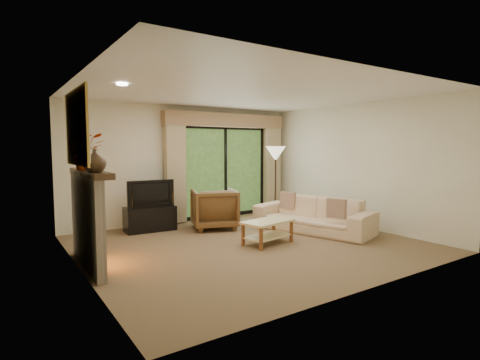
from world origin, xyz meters
TOP-DOWN VIEW (x-y plane):
  - floor at (0.00, 0.00)m, footprint 5.50×5.50m
  - ceiling at (0.00, 0.00)m, footprint 5.50×5.50m
  - wall_back at (0.00, 2.50)m, footprint 5.00×0.00m
  - wall_front at (0.00, -2.50)m, footprint 5.00×0.00m
  - wall_left at (-2.75, 0.00)m, footprint 0.00×5.00m
  - wall_right at (2.75, 0.00)m, footprint 0.00×5.00m
  - fireplace at (-2.63, 0.20)m, footprint 0.24×1.70m
  - mirror at (-2.71, 0.20)m, footprint 0.07×1.45m
  - sliding_door at (1.00, 2.45)m, footprint 2.26×0.10m
  - curtain_left at (-0.35, 2.34)m, footprint 0.45×0.18m
  - curtain_right at (2.35, 2.34)m, footprint 0.45×0.18m
  - cornice at (1.00, 2.36)m, footprint 3.20×0.24m
  - media_console at (-1.08, 1.95)m, footprint 1.01×0.50m
  - tv at (-1.08, 1.95)m, footprint 0.94×0.17m
  - armchair at (0.11, 1.43)m, footprint 1.14×1.15m
  - sofa at (1.61, 0.08)m, footprint 1.57×2.50m
  - pillow_near at (1.53, -0.60)m, footprint 0.20×0.37m
  - pillow_far at (1.53, 0.75)m, footprint 0.19×0.36m
  - coffee_table at (0.27, -0.18)m, footprint 1.00×0.67m
  - floor_lamp at (1.71, 1.40)m, footprint 0.50×0.50m
  - vase at (-2.61, -0.30)m, footprint 0.30×0.30m
  - branches at (-2.61, 0.17)m, footprint 0.49×0.43m

SIDE VIEW (x-z plane):
  - floor at x=0.00m, z-range 0.00..0.00m
  - coffee_table at x=0.27m, z-range 0.00..0.41m
  - media_console at x=-1.08m, z-range 0.00..0.50m
  - sofa at x=1.61m, z-range 0.00..0.68m
  - armchair at x=0.11m, z-range 0.00..0.83m
  - pillow_far at x=1.53m, z-range 0.39..0.74m
  - pillow_near at x=1.53m, z-range 0.39..0.75m
  - fireplace at x=-2.63m, z-range 0.00..1.37m
  - tv at x=-1.08m, z-range 0.50..1.04m
  - floor_lamp at x=1.71m, z-range 0.00..1.71m
  - sliding_door at x=1.00m, z-range 0.02..2.18m
  - curtain_left at x=-0.35m, z-range 0.02..2.38m
  - curtain_right at x=2.35m, z-range 0.02..2.38m
  - wall_back at x=0.00m, z-range -1.20..3.80m
  - wall_front at x=0.00m, z-range -1.20..3.80m
  - wall_left at x=-2.75m, z-range -1.20..3.80m
  - wall_right at x=2.75m, z-range -1.20..3.80m
  - vase at x=-2.61m, z-range 1.37..1.67m
  - branches at x=-2.61m, z-range 1.37..1.88m
  - mirror at x=-2.71m, z-range 1.44..2.46m
  - cornice at x=1.00m, z-range 2.16..2.48m
  - ceiling at x=0.00m, z-range 2.60..2.60m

